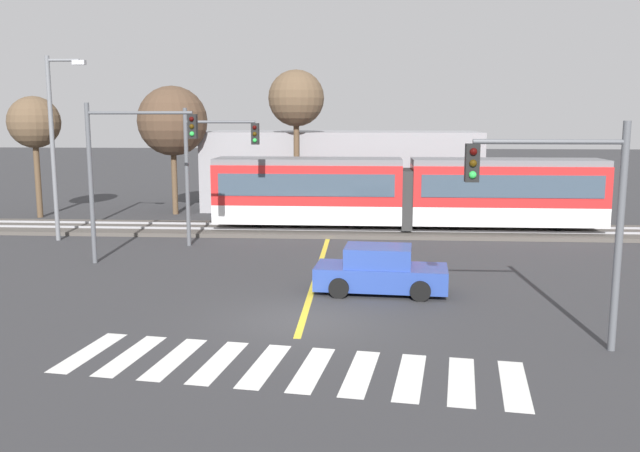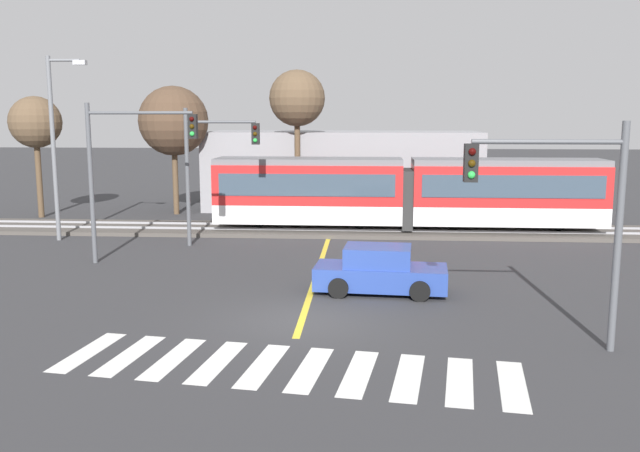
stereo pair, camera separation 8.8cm
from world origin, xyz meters
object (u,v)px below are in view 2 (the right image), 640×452
at_px(bare_tree_west, 173,121).
at_px(bare_tree_east, 297,99).
at_px(street_lamp_west, 56,138).
at_px(sedan_crossing, 380,271).
at_px(traffic_light_near_right, 563,201).
at_px(traffic_light_far_left, 211,158).
at_px(light_rail_tram, 407,191).
at_px(traffic_light_mid_left, 127,157).
at_px(bare_tree_far_west, 35,123).

relative_size(bare_tree_west, bare_tree_east, 0.89).
bearing_deg(street_lamp_west, bare_tree_west, 71.28).
distance_m(sedan_crossing, traffic_light_near_right, 7.21).
relative_size(traffic_light_near_right, traffic_light_far_left, 0.93).
height_order(traffic_light_near_right, traffic_light_far_left, traffic_light_far_left).
bearing_deg(traffic_light_far_left, street_lamp_west, 173.01).
bearing_deg(bare_tree_west, light_rail_tram, -22.98).
height_order(traffic_light_far_left, street_lamp_west, street_lamp_west).
relative_size(traffic_light_mid_left, street_lamp_west, 0.74).
bearing_deg(light_rail_tram, sedan_crossing, -97.29).
bearing_deg(sedan_crossing, bare_tree_west, 124.22).
relative_size(bare_tree_far_west, bare_tree_east, 0.82).
xyz_separation_m(light_rail_tram, bare_tree_far_west, (-20.15, 3.74, 3.17)).
xyz_separation_m(traffic_light_far_left, traffic_light_mid_left, (-2.37, -3.71, 0.26)).
bearing_deg(sedan_crossing, bare_tree_east, 104.62).
distance_m(bare_tree_far_west, bare_tree_east, 14.45).
xyz_separation_m(traffic_light_mid_left, bare_tree_west, (-1.96, 13.14, 1.22)).
height_order(sedan_crossing, traffic_light_far_left, traffic_light_far_left).
distance_m(light_rail_tram, bare_tree_east, 9.25).
relative_size(traffic_light_mid_left, bare_tree_far_west, 0.91).
bearing_deg(bare_tree_east, sedan_crossing, -75.38).
bearing_deg(traffic_light_near_right, traffic_light_far_left, 132.09).
xyz_separation_m(bare_tree_west, bare_tree_east, (7.05, 0.08, 1.21)).
relative_size(traffic_light_far_left, traffic_light_mid_left, 0.97).
bearing_deg(bare_tree_east, bare_tree_far_west, -172.72).
xyz_separation_m(sedan_crossing, traffic_light_mid_left, (-9.50, 3.72, 3.40)).
xyz_separation_m(light_rail_tram, traffic_light_far_left, (-8.59, -3.95, 1.79)).
relative_size(traffic_light_far_left, bare_tree_far_west, 0.89).
bearing_deg(traffic_light_mid_left, light_rail_tram, 34.96).
relative_size(street_lamp_west, bare_tree_west, 1.13).
distance_m(bare_tree_west, bare_tree_east, 7.15).
bearing_deg(bare_tree_west, traffic_light_near_right, -54.52).
distance_m(traffic_light_far_left, traffic_light_mid_left, 4.41).
bearing_deg(light_rail_tram, bare_tree_far_west, 169.49).
height_order(light_rail_tram, bare_tree_far_west, bare_tree_far_west).
bearing_deg(bare_tree_far_west, traffic_light_far_left, -33.61).
height_order(sedan_crossing, bare_tree_east, bare_tree_east).
xyz_separation_m(light_rail_tram, bare_tree_west, (-12.92, 5.48, 3.27)).
distance_m(traffic_light_near_right, bare_tree_east, 23.82).
relative_size(traffic_light_near_right, bare_tree_east, 0.68).
height_order(traffic_light_far_left, traffic_light_mid_left, traffic_light_mid_left).
distance_m(light_rail_tram, traffic_light_far_left, 9.62).
distance_m(traffic_light_far_left, bare_tree_east, 10.25).
bearing_deg(light_rail_tram, bare_tree_west, 157.02).
xyz_separation_m(traffic_light_near_right, street_lamp_west, (-18.53, 13.40, 1.00)).
bearing_deg(bare_tree_east, bare_tree_west, -179.35).
bearing_deg(traffic_light_mid_left, traffic_light_far_left, 57.43).
xyz_separation_m(street_lamp_west, bare_tree_west, (2.89, 8.54, 0.67)).
distance_m(sedan_crossing, bare_tree_east, 18.45).
bearing_deg(traffic_light_near_right, light_rail_tram, 99.37).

